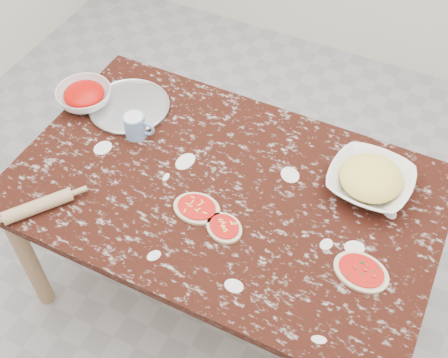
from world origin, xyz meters
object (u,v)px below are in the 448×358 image
flour_mug (136,126)px  rolling_pin (38,206)px  cheese_bowl (370,182)px  worktable (224,201)px  pizza_tray (129,107)px  sauce_bowl (85,97)px

flour_mug → rolling_pin: 0.50m
cheese_bowl → worktable: bearing=-154.1°
worktable → pizza_tray: (-0.55, 0.21, 0.09)m
pizza_tray → cheese_bowl: (1.04, 0.02, 0.03)m
sauce_bowl → flour_mug: size_ratio=1.79×
flour_mug → sauce_bowl: bearing=167.2°
worktable → sauce_bowl: 0.77m
pizza_tray → flour_mug: size_ratio=2.59×
pizza_tray → rolling_pin: bearing=-90.1°
pizza_tray → cheese_bowl: 1.04m
sauce_bowl → worktable: bearing=-12.2°
pizza_tray → cheese_bowl: bearing=1.2°
sauce_bowl → flour_mug: (0.30, -0.07, 0.02)m
sauce_bowl → flour_mug: bearing=-12.8°
flour_mug → rolling_pin: size_ratio=0.51×
pizza_tray → worktable: bearing=-21.2°
rolling_pin → worktable: bearing=35.3°
worktable → sauce_bowl: size_ratio=6.89×
worktable → rolling_pin: bearing=-144.7°
pizza_tray → flour_mug: flour_mug is taller
worktable → flour_mug: size_ratio=12.31×
worktable → cheese_bowl: bearing=25.9°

